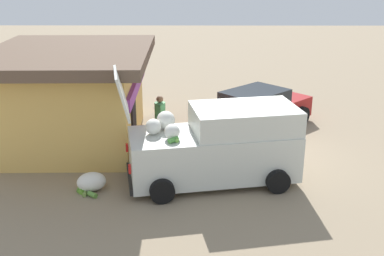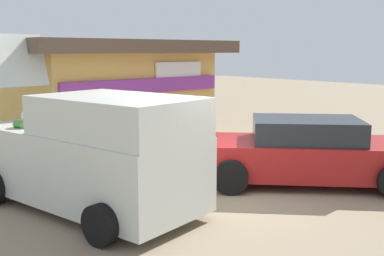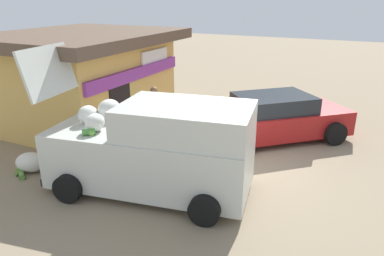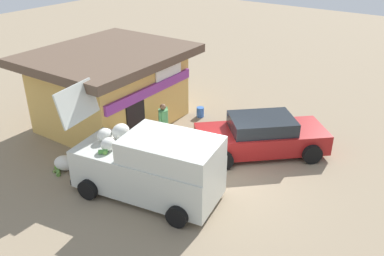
{
  "view_description": "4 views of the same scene",
  "coord_description": "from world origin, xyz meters",
  "views": [
    {
      "loc": [
        -12.79,
        1.86,
        5.43
      ],
      "look_at": [
        -0.14,
        1.92,
        0.9
      ],
      "focal_mm": 43.42,
      "sensor_mm": 36.0,
      "label": 1
    },
    {
      "loc": [
        -5.53,
        -5.77,
        2.71
      ],
      "look_at": [
        0.7,
        1.4,
        1.13
      ],
      "focal_mm": 44.01,
      "sensor_mm": 36.0,
      "label": 2
    },
    {
      "loc": [
        -7.6,
        -2.57,
        4.02
      ],
      "look_at": [
        0.26,
        1.37,
        0.78
      ],
      "focal_mm": 33.76,
      "sensor_mm": 36.0,
      "label": 3
    },
    {
      "loc": [
        -9.05,
        -5.46,
        7.16
      ],
      "look_at": [
        0.97,
        1.71,
        0.96
      ],
      "focal_mm": 37.97,
      "sensor_mm": 36.0,
      "label": 4
    }
  ],
  "objects": [
    {
      "name": "ground_plane",
      "position": [
        0.0,
        0.0,
        0.0
      ],
      "size": [
        60.0,
        60.0,
        0.0
      ],
      "primitive_type": "plane",
      "color": "gray"
    },
    {
      "name": "storefront_bar",
      "position": [
        1.13,
        5.67,
        1.55
      ],
      "size": [
        5.89,
        5.01,
        2.96
      ],
      "color": "#E0B259",
      "rests_on": "ground_plane"
    },
    {
      "name": "delivery_van",
      "position": [
        -1.7,
        1.23,
        0.99
      ],
      "size": [
        2.72,
        4.76,
        3.03
      ],
      "color": "silver",
      "rests_on": "ground_plane"
    },
    {
      "name": "parked_sedan",
      "position": [
        2.39,
        -0.2,
        0.64
      ],
      "size": [
        4.3,
        4.4,
        1.34
      ],
      "color": "maroon",
      "rests_on": "ground_plane"
    },
    {
      "name": "vendor_standing",
      "position": [
        0.92,
        2.92,
        0.9
      ],
      "size": [
        0.56,
        0.39,
        1.57
      ],
      "color": "#726047",
      "rests_on": "ground_plane"
    },
    {
      "name": "customer_bending",
      "position": [
        -0.81,
        2.98,
        0.8
      ],
      "size": [
        0.71,
        0.77,
        1.28
      ],
      "color": "#726047",
      "rests_on": "ground_plane"
    },
    {
      "name": "unloaded_banana_pile",
      "position": [
        -2.31,
        4.45,
        0.22
      ],
      "size": [
        0.87,
        0.87,
        0.47
      ],
      "color": "silver",
      "rests_on": "ground_plane"
    },
    {
      "name": "paint_bucket",
      "position": [
        3.6,
        3.16,
        0.21
      ],
      "size": [
        0.31,
        0.31,
        0.41
      ],
      "primitive_type": "cylinder",
      "color": "blue",
      "rests_on": "ground_plane"
    }
  ]
}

